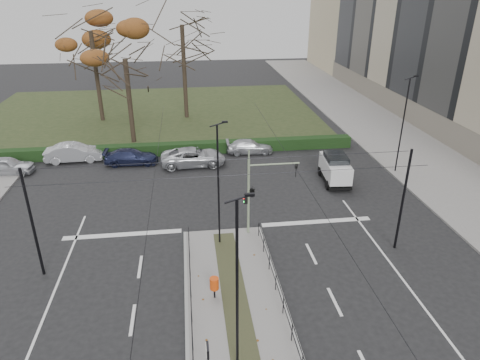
% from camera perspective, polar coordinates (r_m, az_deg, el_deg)
% --- Properties ---
extents(ground, '(140.00, 140.00, 0.00)m').
position_cam_1_polar(ground, '(22.15, -1.12, -13.58)').
color(ground, black).
rests_on(ground, ground).
extents(median_island, '(4.40, 15.00, 0.14)m').
position_cam_1_polar(median_island, '(20.21, -0.31, -17.78)').
color(median_island, slate).
rests_on(median_island, ground).
extents(sidewalk_east, '(8.00, 90.00, 0.14)m').
position_cam_1_polar(sidewalk_east, '(46.08, 18.62, 6.12)').
color(sidewalk_east, slate).
rests_on(sidewalk_east, ground).
extents(park, '(38.00, 26.00, 0.10)m').
position_cam_1_polar(park, '(51.34, -11.88, 8.68)').
color(park, '#253118').
rests_on(park, ground).
extents(hedge, '(38.00, 1.00, 1.00)m').
position_cam_1_polar(hedge, '(38.49, -13.16, 3.91)').
color(hedge, black).
rests_on(hedge, ground).
extents(median_railing, '(4.14, 13.24, 0.92)m').
position_cam_1_polar(median_railing, '(19.53, -0.28, -16.01)').
color(median_railing, black).
rests_on(median_railing, median_island).
extents(catenary, '(20.00, 34.00, 6.00)m').
position_cam_1_polar(catenary, '(21.62, -1.67, -3.77)').
color(catenary, black).
rests_on(catenary, ground).
extents(traffic_light, '(3.20, 1.82, 4.71)m').
position_cam_1_polar(traffic_light, '(24.61, 1.78, -1.46)').
color(traffic_light, gray).
rests_on(traffic_light, median_island).
extents(litter_bin, '(0.43, 0.43, 1.11)m').
position_cam_1_polar(litter_bin, '(20.64, -3.45, -13.65)').
color(litter_bin, black).
rests_on(litter_bin, median_island).
extents(info_panel, '(0.11, 0.50, 1.91)m').
position_cam_1_polar(info_panel, '(16.56, -4.32, -22.20)').
color(info_panel, black).
rests_on(info_panel, median_island).
extents(streetlamp_median_near, '(0.62, 0.13, 7.48)m').
position_cam_1_polar(streetlamp_median_near, '(15.60, -0.33, -14.07)').
color(streetlamp_median_near, black).
rests_on(streetlamp_median_near, median_island).
extents(streetlamp_median_far, '(0.60, 0.12, 7.23)m').
position_cam_1_polar(streetlamp_median_far, '(23.22, -2.86, -0.60)').
color(streetlamp_median_far, black).
rests_on(streetlamp_median_far, median_island).
extents(streetlamp_sidewalk, '(0.63, 0.13, 7.53)m').
position_cam_1_polar(streetlamp_sidewalk, '(35.10, 20.89, 6.91)').
color(streetlamp_sidewalk, black).
rests_on(streetlamp_sidewalk, sidewalk_east).
extents(parked_car_first, '(4.18, 1.82, 1.40)m').
position_cam_1_polar(parked_car_first, '(38.39, -28.70, 1.69)').
color(parked_car_first, '#B6B8BE').
rests_on(parked_car_first, ground).
extents(parked_car_second, '(4.78, 1.88, 1.55)m').
position_cam_1_polar(parked_car_second, '(38.79, -21.25, 3.43)').
color(parked_car_second, '#B6B8BE').
rests_on(parked_car_second, ground).
extents(parked_car_third, '(4.43, 1.91, 1.27)m').
position_cam_1_polar(parked_car_third, '(36.76, -14.30, 3.02)').
color(parked_car_third, '#1B2140').
rests_on(parked_car_third, ground).
extents(parked_car_fourth, '(5.39, 2.65, 1.47)m').
position_cam_1_polar(parked_car_fourth, '(35.54, -6.23, 3.08)').
color(parked_car_fourth, '#B6B8BE').
rests_on(parked_car_fourth, ground).
extents(white_van, '(2.10, 4.07, 2.18)m').
position_cam_1_polar(white_van, '(32.94, 12.57, 1.60)').
color(white_van, silver).
rests_on(white_van, ground).
extents(rust_tree, '(9.63, 9.63, 12.27)m').
position_cam_1_polar(rust_tree, '(48.24, -19.30, 18.25)').
color(rust_tree, black).
rests_on(rust_tree, park).
extents(bare_tree_center, '(7.90, 7.90, 13.05)m').
position_cam_1_polar(bare_tree_center, '(47.37, -7.71, 18.97)').
color(bare_tree_center, black).
rests_on(bare_tree_center, park).
extents(bare_tree_near, '(5.75, 5.75, 10.17)m').
position_cam_1_polar(bare_tree_near, '(40.30, -15.00, 14.53)').
color(bare_tree_near, black).
rests_on(bare_tree_near, park).
extents(parked_car_fifth, '(4.20, 1.82, 1.20)m').
position_cam_1_polar(parked_car_fifth, '(38.05, 1.27, 4.48)').
color(parked_car_fifth, '#B6B8BE').
rests_on(parked_car_fifth, ground).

